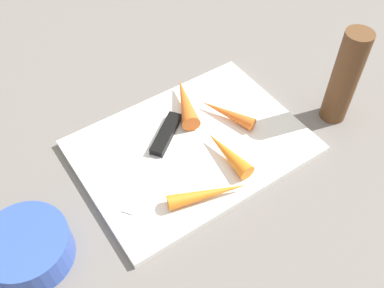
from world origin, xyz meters
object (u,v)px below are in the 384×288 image
at_px(knife, 163,140).
at_px(carrot_long, 185,101).
at_px(cutting_board, 192,146).
at_px(carrot_short, 226,113).
at_px(small_bowl, 27,248).
at_px(pepper_grinder, 345,78).
at_px(carrot_shortest, 227,153).
at_px(carrot_longest, 209,194).

xyz_separation_m(knife, carrot_long, (0.07, 0.05, 0.01)).
xyz_separation_m(cutting_board, carrot_long, (0.04, 0.08, 0.02)).
xyz_separation_m(carrot_short, small_bowl, (-0.37, -0.05, 0.00)).
bearing_deg(small_bowl, pepper_grinder, -4.28).
distance_m(cutting_board, carrot_short, 0.09).
xyz_separation_m(carrot_short, pepper_grinder, (0.16, -0.09, 0.06)).
bearing_deg(carrot_long, carrot_shortest, -160.47).
bearing_deg(cutting_board, carrot_shortest, -61.95).
height_order(carrot_long, small_bowl, small_bowl).
xyz_separation_m(knife, carrot_shortest, (0.07, -0.08, 0.01)).
bearing_deg(carrot_short, carrot_long, 14.38).
bearing_deg(carrot_shortest, small_bowl, 84.86).
bearing_deg(small_bowl, carrot_longest, -14.62).
height_order(cutting_board, carrot_longest, carrot_longest).
xyz_separation_m(carrot_shortest, small_bowl, (-0.32, 0.02, -0.00)).
distance_m(carrot_long, carrot_longest, 0.19).
distance_m(cutting_board, carrot_longest, 0.11).
bearing_deg(carrot_longest, knife, 108.31).
bearing_deg(carrot_shortest, pepper_grinder, -96.59).
bearing_deg(carrot_longest, carrot_short, 63.07).
xyz_separation_m(cutting_board, carrot_longest, (-0.04, -0.10, 0.02)).
distance_m(knife, carrot_long, 0.09).
bearing_deg(carrot_long, small_bowl, 131.58).
height_order(knife, small_bowl, small_bowl).
bearing_deg(knife, carrot_short, 137.13).
bearing_deg(pepper_grinder, cutting_board, 163.15).
distance_m(carrot_shortest, carrot_longest, 0.08).
relative_size(cutting_board, pepper_grinder, 2.09).
bearing_deg(pepper_grinder, carrot_shortest, 174.87).
height_order(cutting_board, carrot_shortest, carrot_shortest).
distance_m(carrot_longest, carrot_short, 0.17).
xyz_separation_m(knife, small_bowl, (-0.25, -0.06, 0.01)).
bearing_deg(carrot_long, carrot_short, -119.80).
relative_size(carrot_longest, carrot_short, 1.19).
bearing_deg(knife, small_bowl, -22.44).
relative_size(cutting_board, carrot_longest, 2.95).
distance_m(carrot_shortest, small_bowl, 0.32).
distance_m(knife, carrot_longest, 0.13).
distance_m(carrot_short, small_bowl, 0.37).
xyz_separation_m(carrot_long, carrot_short, (0.04, -0.06, -0.00)).
height_order(carrot_longest, pepper_grinder, pepper_grinder).
relative_size(knife, small_bowl, 1.47).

